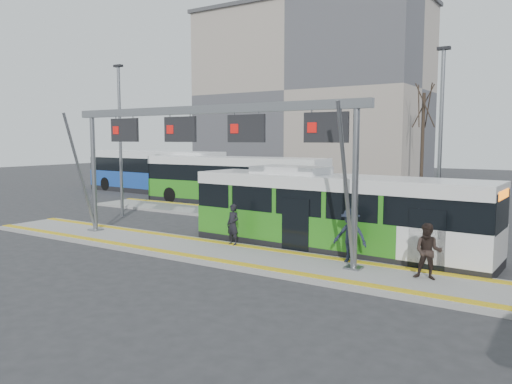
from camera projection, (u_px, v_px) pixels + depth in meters
ground at (208, 253)px, 18.16m from camera, size 120.00×120.00×0.00m
platform_main at (208, 251)px, 18.15m from camera, size 22.00×3.00×0.15m
platform_second at (242, 214)px, 26.99m from camera, size 20.00×3.00×0.15m
tactile_main at (208, 249)px, 18.14m from camera, size 22.00×2.65×0.02m
tactile_second at (253, 210)px, 27.94m from camera, size 20.00×0.35×0.02m
gantry at (203, 135)px, 18.10m from camera, size 13.00×1.68×5.20m
apartment_block at (311, 93)px, 54.79m from camera, size 24.50×12.50×18.40m
hero_bus at (333, 213)px, 18.34m from camera, size 11.34×2.92×3.09m
bg_bus_green at (234, 181)px, 31.32m from camera, size 12.16×3.04×3.02m
bg_bus_blue at (154, 172)px, 38.55m from camera, size 12.47×3.48×3.21m
passenger_a at (233, 225)px, 18.79m from camera, size 0.63×0.47×1.55m
passenger_b at (428, 251)px, 14.17m from camera, size 0.85×0.69×1.61m
passenger_c at (350, 236)px, 16.16m from camera, size 1.14×0.67×1.75m
tree_left at (353, 114)px, 46.92m from camera, size 1.40×1.40×8.54m
tree_mid at (424, 106)px, 42.18m from camera, size 1.40×1.40×9.08m
tree_far at (207, 119)px, 58.30m from camera, size 1.40×1.40×8.48m
lamp_west at (120, 137)px, 26.37m from camera, size 0.50×0.25×7.99m
lamp_east at (440, 139)px, 20.03m from camera, size 0.50×0.25×7.76m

